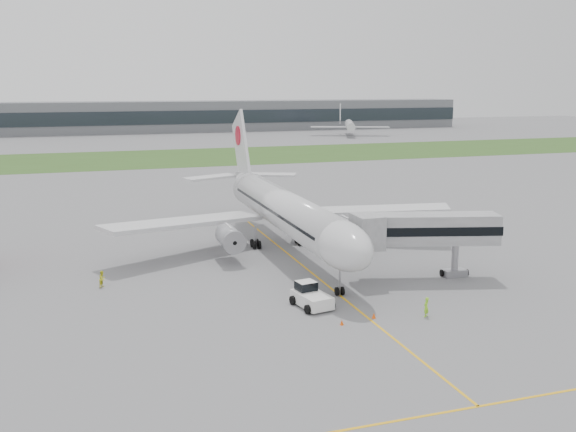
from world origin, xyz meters
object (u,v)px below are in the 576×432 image
object	(u,v)px
ground_crew_near	(426,307)
pushback_tug	(310,296)
jet_bridge	(420,230)
airliner	(283,208)

from	to	relation	value
ground_crew_near	pushback_tug	bearing A→B (deg)	-68.18
jet_bridge	pushback_tug	bearing A→B (deg)	-146.40
pushback_tug	jet_bridge	distance (m)	16.39
airliner	jet_bridge	world-z (taller)	airliner
airliner	ground_crew_near	size ratio (longest dim) A/B	27.98
jet_bridge	ground_crew_near	bearing A→B (deg)	-100.73
pushback_tug	ground_crew_near	size ratio (longest dim) A/B	2.55
jet_bridge	ground_crew_near	xyz separation A→B (m)	(-5.45, -11.16, -4.72)
airliner	jet_bridge	xyz separation A→B (m)	(10.87, -17.12, 0.02)
airliner	pushback_tug	world-z (taller)	airliner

